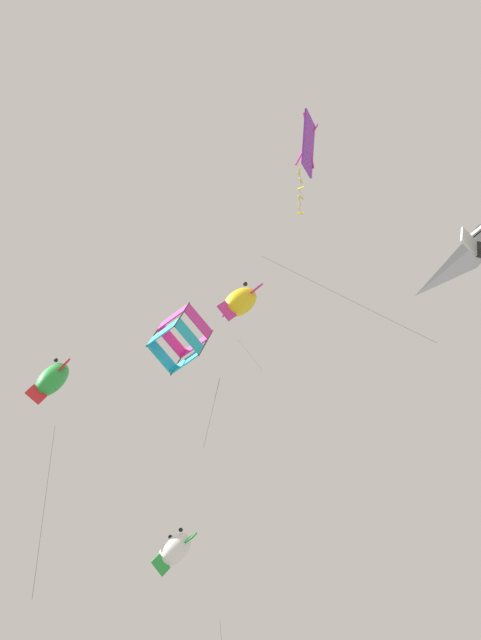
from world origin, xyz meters
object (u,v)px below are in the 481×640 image
at_px(kite_delta_near_right, 476,245).
at_px(kite_fish_low_drifter, 52,380).
at_px(kite_fish_far_centre, 175,550).
at_px(kite_diamond_near_left, 309,146).
at_px(kite_fish_mid_left, 240,302).
at_px(kite_box_highest, 180,339).

relative_size(kite_delta_near_right, kite_fish_low_drifter, 0.87).
distance_m(kite_delta_near_right, kite_fish_far_centre, 11.68).
distance_m(kite_delta_near_right, kite_diamond_near_left, 5.37).
height_order(kite_fish_mid_left, kite_fish_low_drifter, kite_fish_mid_left).
xyz_separation_m(kite_diamond_near_left, kite_box_highest, (-6.67, -0.65, -1.63)).
xyz_separation_m(kite_delta_near_right, kite_diamond_near_left, (-0.55, -4.81, 2.31)).
xyz_separation_m(kite_diamond_near_left, kite_fish_low_drifter, (-6.81, -4.18, -5.28)).
bearing_deg(kite_fish_mid_left, kite_fish_low_drifter, 71.67).
relative_size(kite_fish_far_centre, kite_diamond_near_left, 1.07).
bearing_deg(kite_box_highest, kite_diamond_near_left, 164.80).
bearing_deg(kite_box_highest, kite_fish_far_centre, 160.99).
relative_size(kite_fish_far_centre, kite_fish_low_drifter, 1.13).
xyz_separation_m(kite_delta_near_right, kite_fish_far_centre, (-6.71, -5.45, -7.85)).
distance_m(kite_delta_near_right, kite_box_highest, 9.08).
distance_m(kite_diamond_near_left, kite_box_highest, 6.90).
xyz_separation_m(kite_fish_mid_left, kite_box_highest, (-0.09, -1.96, -2.94)).
xyz_separation_m(kite_fish_far_centre, kite_diamond_near_left, (6.16, 0.64, 10.16)).
height_order(kite_fish_far_centre, kite_diamond_near_left, kite_diamond_near_left).
bearing_deg(kite_fish_far_centre, kite_box_highest, -15.76).
height_order(kite_delta_near_right, kite_box_highest, kite_box_highest).
bearing_deg(kite_diamond_near_left, kite_box_highest, 27.78).
relative_size(kite_fish_far_centre, kite_box_highest, 1.33).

